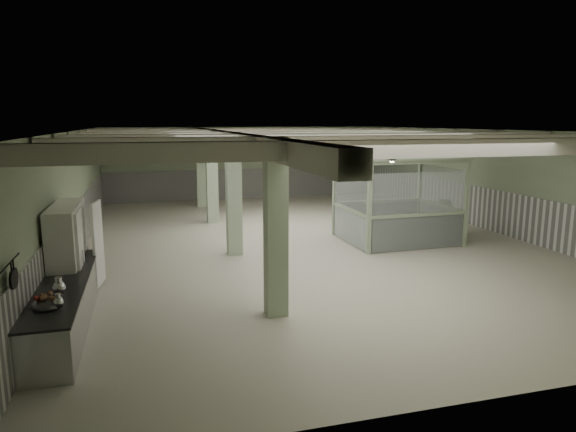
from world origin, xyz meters
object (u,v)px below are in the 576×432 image
object	(u,v)px
prep_counter	(66,304)
guard_booth	(398,183)
filing_cabinet	(444,217)
walkin_cooler	(70,255)

from	to	relation	value
prep_counter	guard_booth	bearing A→B (deg)	27.26
guard_booth	filing_cabinet	xyz separation A→B (m)	(2.10, 0.51, -1.31)
walkin_cooler	prep_counter	bearing A→B (deg)	-86.93
filing_cabinet	guard_booth	bearing A→B (deg)	-148.00
walkin_cooler	filing_cabinet	bearing A→B (deg)	18.20
guard_booth	filing_cabinet	size ratio (longest dim) A/B	3.06
guard_booth	walkin_cooler	bearing A→B (deg)	-161.88
prep_counter	guard_booth	size ratio (longest dim) A/B	1.36
walkin_cooler	filing_cabinet	world-z (taller)	walkin_cooler
walkin_cooler	guard_booth	distance (m)	10.17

